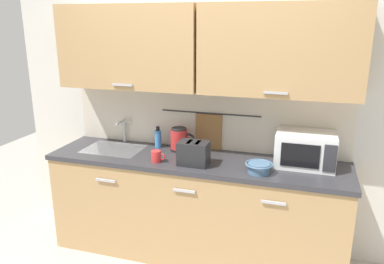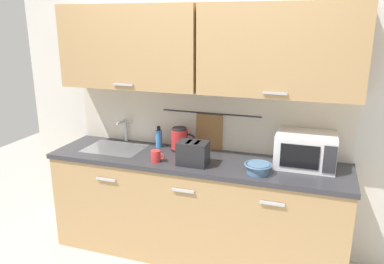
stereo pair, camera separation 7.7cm
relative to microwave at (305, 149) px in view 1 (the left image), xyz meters
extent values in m
cube|color=tan|center=(-0.88, -0.11, -0.61)|extent=(2.50, 0.60, 0.86)
cube|color=#B7B7BC|center=(-1.57, -0.42, -0.30)|extent=(0.18, 0.02, 0.02)
cube|color=#B7B7BC|center=(-0.88, -0.42, -0.30)|extent=(0.18, 0.02, 0.02)
cube|color=#B7B7BC|center=(-0.19, -0.42, -0.30)|extent=(0.18, 0.02, 0.02)
cube|color=#333338|center=(-0.88, -0.11, -0.16)|extent=(2.53, 0.63, 0.04)
cube|color=#9EA0A5|center=(-1.66, -0.09, -0.18)|extent=(0.52, 0.38, 0.09)
cube|color=silver|center=(-0.88, 0.22, 0.21)|extent=(3.70, 0.06, 2.50)
cube|color=beige|center=(-0.88, 0.19, 0.14)|extent=(2.50, 0.01, 0.55)
cube|color=tan|center=(-1.51, 0.03, 0.77)|extent=(1.24, 0.33, 0.70)
cube|color=#B7B7BC|center=(-1.51, -0.15, 0.47)|extent=(0.18, 0.01, 0.02)
cube|color=tan|center=(-0.25, 0.03, 0.77)|extent=(1.24, 0.33, 0.70)
cube|color=#B7B7BC|center=(-0.25, -0.15, 0.47)|extent=(0.18, 0.01, 0.02)
cylinder|color=#333338|center=(-0.83, 0.17, 0.19)|extent=(0.90, 0.01, 0.01)
cube|color=olive|center=(-0.84, 0.17, 0.01)|extent=(0.24, 0.02, 0.34)
cylinder|color=#B2B5BA|center=(-1.66, 0.14, -0.03)|extent=(0.03, 0.03, 0.22)
cylinder|color=#B2B5BA|center=(-1.66, 0.06, 0.07)|extent=(0.02, 0.16, 0.02)
cube|color=#B2B5BA|center=(-1.62, 0.14, 0.06)|extent=(0.07, 0.02, 0.01)
cube|color=white|center=(0.00, 0.00, 0.00)|extent=(0.46, 0.34, 0.27)
cube|color=black|center=(-0.04, -0.17, 0.00)|extent=(0.29, 0.01, 0.18)
cube|color=#2D2D33|center=(0.18, -0.17, 0.00)|extent=(0.09, 0.01, 0.21)
cylinder|color=black|center=(-1.08, 0.05, -0.13)|extent=(0.16, 0.16, 0.02)
cylinder|color=red|center=(-1.08, 0.05, -0.03)|extent=(0.15, 0.15, 0.17)
cylinder|color=#262628|center=(-1.08, 0.05, 0.06)|extent=(0.13, 0.13, 0.02)
torus|color=black|center=(-0.99, 0.05, -0.02)|extent=(0.11, 0.02, 0.11)
cylinder|color=#3F8CD8|center=(-1.29, 0.08, -0.06)|extent=(0.06, 0.06, 0.16)
cylinder|color=black|center=(-1.29, 0.08, 0.04)|extent=(0.03, 0.03, 0.04)
cylinder|color=red|center=(-1.16, -0.28, -0.09)|extent=(0.08, 0.08, 0.09)
torus|color=red|center=(-1.11, -0.28, -0.09)|extent=(0.06, 0.01, 0.06)
cylinder|color=#4C7093|center=(-0.33, -0.27, -0.10)|extent=(0.17, 0.17, 0.07)
torus|color=#4C7093|center=(-0.33, -0.27, -0.07)|extent=(0.21, 0.21, 0.01)
cube|color=#232326|center=(-0.85, -0.25, -0.04)|extent=(0.24, 0.17, 0.19)
cube|color=black|center=(-0.89, -0.25, 0.05)|extent=(0.03, 0.12, 0.01)
cube|color=black|center=(-0.82, -0.25, 0.05)|extent=(0.03, 0.12, 0.01)
cube|color=black|center=(-0.98, -0.25, -0.01)|extent=(0.02, 0.02, 0.02)
camera|label=1|loc=(-0.01, -3.01, 0.97)|focal=35.72mm
camera|label=2|loc=(0.06, -2.99, 0.97)|focal=35.72mm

